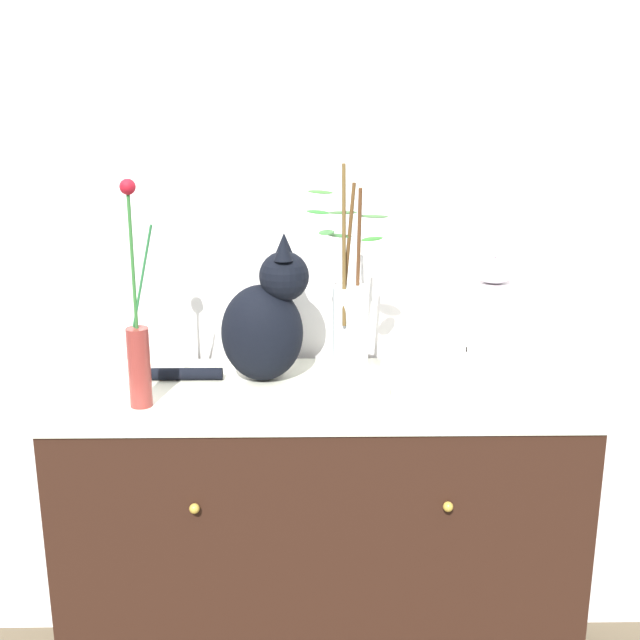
% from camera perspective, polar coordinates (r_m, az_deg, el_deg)
% --- Properties ---
extents(wall_back, '(4.40, 0.08, 2.60)m').
position_cam_1_polar(wall_back, '(2.23, -0.12, 7.72)').
color(wall_back, silver).
rests_on(wall_back, ground_plane).
extents(sideboard, '(1.32, 0.50, 0.90)m').
position_cam_1_polar(sideboard, '(2.23, 0.00, -15.76)').
color(sideboard, black).
rests_on(sideboard, ground_plane).
extents(cat_sitting, '(0.42, 0.16, 0.38)m').
position_cam_1_polar(cat_sitting, '(2.05, -3.91, -0.10)').
color(cat_sitting, black).
rests_on(cat_sitting, sideboard).
extents(vase_slim_green, '(0.08, 0.05, 0.54)m').
position_cam_1_polar(vase_slim_green, '(1.92, -12.77, -2.10)').
color(vase_slim_green, maroon).
rests_on(vase_slim_green, sideboard).
extents(bowl_porcelain, '(0.20, 0.20, 0.05)m').
position_cam_1_polar(bowl_porcelain, '(1.97, 2.13, -4.69)').
color(bowl_porcelain, white).
rests_on(bowl_porcelain, sideboard).
extents(vase_glass_clear, '(0.21, 0.12, 0.51)m').
position_cam_1_polar(vase_glass_clear, '(1.92, 2.13, -0.13)').
color(vase_glass_clear, silver).
rests_on(vase_glass_clear, bowl_porcelain).
extents(jar_lidded_porcelain, '(0.12, 0.12, 0.35)m').
position_cam_1_polar(jar_lidded_porcelain, '(2.05, 12.06, -0.29)').
color(jar_lidded_porcelain, white).
rests_on(jar_lidded_porcelain, sideboard).
extents(candle_pillar, '(0.04, 0.04, 0.15)m').
position_cam_1_polar(candle_pillar, '(1.92, 10.25, -4.20)').
color(candle_pillar, silver).
rests_on(candle_pillar, sideboard).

